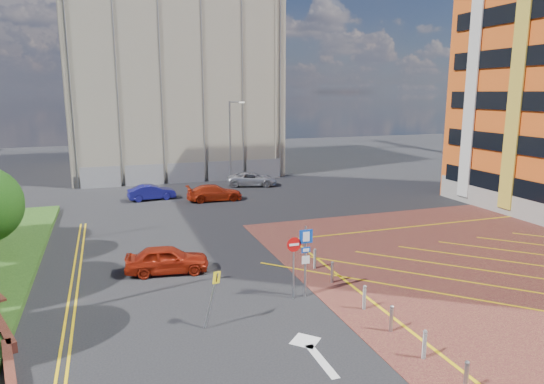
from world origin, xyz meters
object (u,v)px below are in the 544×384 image
car_blue_back (152,192)px  warning_sign (213,292)px  lamp_back (231,139)px  sign_cluster (301,255)px  car_red_back (214,193)px  car_silver_back (252,179)px  car_red_left (167,259)px

car_blue_back → warning_sign: bearing=175.4°
warning_sign → car_blue_back: size_ratio=0.58×
lamp_back → sign_cluster: 27.38m
car_blue_back → car_red_back: size_ratio=0.85×
sign_cluster → warning_sign: sign_cluster is taller
warning_sign → car_red_back: 22.24m
car_silver_back → sign_cluster: bearing=-175.2°
warning_sign → car_blue_back: (-0.11, 23.70, -0.79)m
car_red_left → car_blue_back: bearing=5.5°
sign_cluster → car_red_left: (-5.14, 4.90, -1.26)m
warning_sign → car_red_left: 6.50m
car_blue_back → car_red_back: bearing=-117.1°
car_red_left → car_silver_back: (10.52, 20.45, -0.04)m
car_red_left → car_silver_back: size_ratio=0.86×
lamp_back → car_red_back: 8.37m
car_blue_back → lamp_back: bearing=-64.2°
sign_cluster → warning_sign: 4.47m
lamp_back → car_silver_back: lamp_back is taller
lamp_back → car_blue_back: lamp_back is taller
warning_sign → car_blue_back: warning_sign is taller
warning_sign → car_red_back: warning_sign is taller
car_red_left → car_red_back: (5.73, 15.32, -0.03)m
car_red_left → car_red_back: 16.36m
warning_sign → car_silver_back: (9.56, 26.84, -0.78)m
car_red_back → sign_cluster: bearing=-179.7°
lamp_back → car_red_left: bearing=-112.0°
car_blue_back → car_silver_back: 10.16m
car_red_left → car_red_back: car_red_left is taller
car_silver_back → lamp_back: bearing=60.5°
car_red_back → car_silver_back: size_ratio=0.97×
lamp_back → car_silver_back: 4.36m
warning_sign → car_red_back: (4.78, 21.71, -0.77)m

